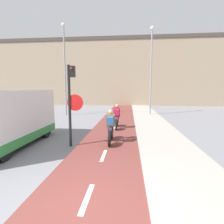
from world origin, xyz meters
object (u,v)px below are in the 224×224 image
at_px(cyclist_near, 111,127).
at_px(cyclist_far, 117,117).
at_px(street_lamp_far, 65,61).
at_px(street_lamp_sidewalk, 151,63).
at_px(van, 6,119).
at_px(traffic_light_pole, 71,97).

bearing_deg(cyclist_near, cyclist_far, 88.74).
distance_m(street_lamp_far, street_lamp_sidewalk, 7.91).
relative_size(street_lamp_sidewalk, van, 1.75).
height_order(traffic_light_pole, street_lamp_far, street_lamp_far).
xyz_separation_m(street_lamp_sidewalk, van, (-7.07, -9.97, -3.63)).
relative_size(street_lamp_sidewalk, cyclist_near, 4.48).
relative_size(cyclist_far, van, 0.38).
bearing_deg(van, cyclist_far, 41.20).
bearing_deg(cyclist_far, street_lamp_sidewalk, 66.22).
bearing_deg(cyclist_far, van, -138.80).
bearing_deg(cyclist_near, street_lamp_sidewalk, 73.10).
distance_m(traffic_light_pole, van, 2.90).
xyz_separation_m(cyclist_near, van, (-4.29, -0.83, 0.44)).
bearing_deg(cyclist_near, van, -169.10).
bearing_deg(cyclist_far, street_lamp_far, 134.04).
xyz_separation_m(traffic_light_pole, street_lamp_far, (-3.54, 8.92, 2.86)).
relative_size(traffic_light_pole, cyclist_near, 1.88).
distance_m(traffic_light_pole, street_lamp_sidewalk, 11.00).
bearing_deg(traffic_light_pole, cyclist_far, 65.74).
relative_size(cyclist_near, cyclist_far, 1.02).
xyz_separation_m(street_lamp_far, street_lamp_sidewalk, (7.87, 0.82, -0.14)).
relative_size(traffic_light_pole, van, 0.73).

